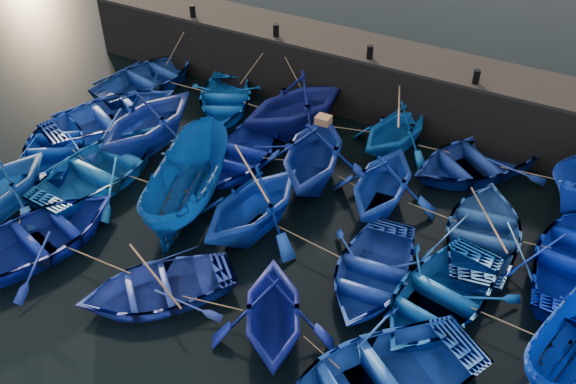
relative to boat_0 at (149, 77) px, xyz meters
The scene contains 31 objects.
ground 11.73m from the boat_0, 39.70° to the right, with size 120.00×120.00×0.00m, color black.
quay_wall 9.54m from the boat_0, 18.47° to the left, with size 26.00×2.50×2.50m, color black.
quay_top 9.72m from the boat_0, 18.47° to the left, with size 26.00×2.50×0.12m, color black.
bollard_0 3.32m from the boat_0, 64.23° to the left, with size 0.24×0.24×0.50m, color black.
bollard_1 5.93m from the boat_0, 22.82° to the left, with size 0.24×0.24×0.50m, color black.
bollard_2 9.56m from the boat_0, 13.18° to the left, with size 0.24×0.24×0.50m, color black.
bollard_3 13.40m from the boat_0, ahead, with size 0.24×0.24×0.50m, color black.
boat_0 is the anchor object (origin of this frame).
boat_1 3.74m from the boat_0, ahead, with size 3.20×4.47×0.93m, color #0B54B4.
boat_2 7.05m from the boat_0, ahead, with size 4.00×4.64×2.44m, color navy.
boat_3 10.89m from the boat_0, ahead, with size 3.21×3.72×1.96m, color blue.
boat_4 13.83m from the boat_0, ahead, with size 3.62×5.06×1.05m, color navy.
boat_6 3.20m from the boat_0, 77.26° to the right, with size 3.86×5.40×1.12m, color blue.
boat_7 4.56m from the boat_0, 51.33° to the right, with size 3.99×4.62×2.43m, color navy.
boat_8 6.94m from the boat_0, 24.16° to the right, with size 3.16×4.41×0.92m, color #1427A0.
boat_9 9.44m from the boat_0, 15.63° to the right, with size 4.01×4.65×2.45m, color navy.
boat_10 12.02m from the boat_0, 13.39° to the right, with size 3.54×4.11×2.16m, color #1239AB.
boat_11 15.39m from the boat_0, 10.95° to the right, with size 3.47×4.85×1.01m, color #215196.
boat_13 5.67m from the boat_0, 88.53° to the right, with size 3.21×4.48×0.93m, color #063398.
boat_14 6.48m from the boat_0, 65.93° to the right, with size 3.91×5.47×1.13m, color blue.
boat_15 8.52m from the boat_0, 43.55° to the right, with size 2.00×5.31×2.05m, color navy.
boat_16 10.35m from the boat_0, 33.85° to the right, with size 3.72×4.32×2.27m, color #0C35A2.
boat_17 14.09m from the boat_0, 25.63° to the right, with size 3.22×4.51×0.94m, color #173697.
boat_18 15.94m from the boat_0, 22.75° to the right, with size 3.50×4.89×1.01m, color #0A4CAD.
boat_21 10.12m from the boat_0, 70.58° to the right, with size 3.64×5.09×1.06m, color navy.
boat_22 12.21m from the boat_0, 51.05° to the right, with size 3.12×4.36×0.90m, color #283FAF.
boat_23 14.46m from the boat_0, 39.22° to the right, with size 3.24×3.76×1.98m, color navy.
boat_24 17.15m from the boat_0, 34.01° to the right, with size 4.09×5.71×1.19m, color #1444B7.
wooden_crate 9.92m from the boat_0, 15.16° to the right, with size 0.47×0.41×0.26m, color #8E5E3E.
mooring_ropes 9.46m from the boat_0, 15.36° to the right, with size 18.06×11.66×2.10m.
loose_oars 11.49m from the boat_0, 22.70° to the right, with size 9.69×12.08×1.43m.
Camera 1 is at (7.72, -11.08, 13.60)m, focal length 40.00 mm.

